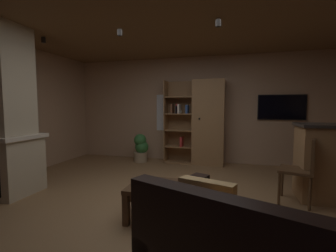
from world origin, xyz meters
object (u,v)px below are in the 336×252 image
coffee_table (159,192)px  table_book_0 (152,185)px  dining_chair (303,166)px  potted_floor_plant (141,148)px  bookshelf_cabinet (204,123)px  wall_mounted_tv (282,107)px  stone_fireplace (1,120)px

coffee_table → table_book_0: size_ratio=6.39×
dining_chair → potted_floor_plant: 3.51m
bookshelf_cabinet → potted_floor_plant: 1.63m
dining_chair → potted_floor_plant: dining_chair is taller
potted_floor_plant → wall_mounted_tv: bearing=7.3°
table_book_0 → dining_chair: bearing=27.2°
potted_floor_plant → wall_mounted_tv: size_ratio=0.69×
coffee_table → dining_chair: size_ratio=0.74×
potted_floor_plant → wall_mounted_tv: (3.16, 0.41, 0.98)m
bookshelf_cabinet → coffee_table: size_ratio=2.85×
coffee_table → dining_chair: 1.99m
stone_fireplace → coffee_table: size_ratio=3.70×
table_book_0 → wall_mounted_tv: wall_mounted_tv is taller
stone_fireplace → table_book_0: stone_fireplace is taller
table_book_0 → wall_mounted_tv: size_ratio=0.11×
table_book_0 → dining_chair: dining_chair is taller
stone_fireplace → potted_floor_plant: size_ratio=3.70×
bookshelf_cabinet → coffee_table: 2.90m
dining_chair → wall_mounted_tv: wall_mounted_tv is taller
stone_fireplace → wall_mounted_tv: 5.28m
coffee_table → table_book_0: bearing=-146.2°
stone_fireplace → bookshelf_cabinet: 3.84m
wall_mounted_tv → dining_chair: bearing=-92.9°
stone_fireplace → potted_floor_plant: bearing=62.7°
table_book_0 → bookshelf_cabinet: bearing=84.4°
bookshelf_cabinet → potted_floor_plant: bearing=-172.5°
stone_fireplace → dining_chair: stone_fireplace is taller
dining_chair → wall_mounted_tv: (0.11, 2.13, 0.79)m
coffee_table → potted_floor_plant: 2.92m
dining_chair → potted_floor_plant: (-3.05, 1.72, -0.19)m
coffee_table → dining_chair: dining_chair is taller
coffee_table → bookshelf_cabinet: bearing=85.7°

